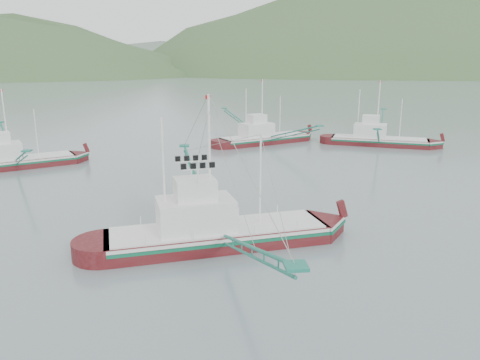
{
  "coord_description": "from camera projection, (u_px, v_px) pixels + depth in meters",
  "views": [
    {
      "loc": [
        -3.75,
        -32.2,
        13.16
      ],
      "look_at": [
        0.0,
        6.0,
        3.2
      ],
      "focal_mm": 35.0,
      "sensor_mm": 36.0,
      "label": 1
    }
  ],
  "objects": [
    {
      "name": "bg_boat_left",
      "position": [
        12.0,
        151.0,
        57.72
      ],
      "size": [
        15.17,
        24.31,
        10.44
      ],
      "rotation": [
        0.0,
        0.0,
        0.45
      ],
      "color": "#490C0F",
      "rests_on": "ground"
    },
    {
      "name": "ridge_distant",
      "position": [
        220.0,
        70.0,
        576.98
      ],
      "size": [
        960.0,
        400.0,
        240.0
      ],
      "primitive_type": "ellipsoid",
      "color": "slate",
      "rests_on": "ground"
    },
    {
      "name": "main_boat",
      "position": [
        215.0,
        219.0,
        33.58
      ],
      "size": [
        16.49,
        28.71,
        11.72
      ],
      "rotation": [
        0.0,
        0.0,
        0.18
      ],
      "color": "#490C0F",
      "rests_on": "ground"
    },
    {
      "name": "bg_boat_far",
      "position": [
        264.0,
        130.0,
        74.56
      ],
      "size": [
        15.22,
        25.5,
        10.9
      ],
      "rotation": [
        0.0,
        0.0,
        0.43
      ],
      "color": "#490C0F",
      "rests_on": "ground"
    },
    {
      "name": "ground",
      "position": [
        248.0,
        242.0,
        34.68
      ],
      "size": [
        1200.0,
        1200.0,
        0.0
      ],
      "primitive_type": "plane",
      "color": "slate",
      "rests_on": "ground"
    },
    {
      "name": "bg_boat_right",
      "position": [
        379.0,
        132.0,
        72.91
      ],
      "size": [
        14.97,
        25.24,
        10.74
      ],
      "rotation": [
        0.0,
        0.0,
        -0.41
      ],
      "color": "#490C0F",
      "rests_on": "ground"
    },
    {
      "name": "headland_right",
      "position": [
        435.0,
        72.0,
        471.62
      ],
      "size": [
        684.0,
        432.0,
        306.0
      ],
      "primitive_type": "ellipsoid",
      "color": "#39592D",
      "rests_on": "ground"
    }
  ]
}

